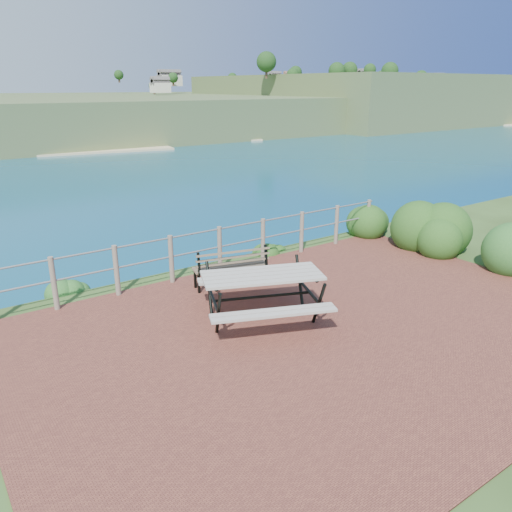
{
  "coord_description": "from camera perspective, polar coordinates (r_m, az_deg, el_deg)",
  "views": [
    {
      "loc": [
        -5.23,
        -5.48,
        3.87
      ],
      "look_at": [
        -0.01,
        1.97,
        0.75
      ],
      "focal_mm": 35.0,
      "sensor_mm": 36.0,
      "label": 1
    }
  ],
  "objects": [
    {
      "name": "shrub_right_front",
      "position": [
        13.32,
        19.61,
        0.91
      ],
      "size": [
        1.39,
        1.39,
        1.98
      ],
      "primitive_type": "ellipsoid",
      "color": "#1B4716",
      "rests_on": "ground"
    },
    {
      "name": "shrub_lip_east",
      "position": [
        12.36,
        1.59,
        0.67
      ],
      "size": [
        0.66,
        0.66,
        0.36
      ],
      "primitive_type": "ellipsoid",
      "color": "#1B4716",
      "rests_on": "ground"
    },
    {
      "name": "ground",
      "position": [
        8.5,
        7.77,
        -8.32
      ],
      "size": [
        10.0,
        7.0,
        0.12
      ],
      "primitive_type": "cube",
      "color": "brown",
      "rests_on": "ground"
    },
    {
      "name": "picnic_table",
      "position": [
        8.5,
        0.71,
        -4.13
      ],
      "size": [
        2.17,
        1.64,
        0.85
      ],
      "rotation": [
        0.0,
        0.0,
        -0.38
      ],
      "color": "#9E978D",
      "rests_on": "ground"
    },
    {
      "name": "safety_railing",
      "position": [
        10.78,
        -4.17,
        1.07
      ],
      "size": [
        9.4,
        0.1,
        1.0
      ],
      "color": "#6B5B4C",
      "rests_on": "ground"
    },
    {
      "name": "park_bench",
      "position": [
        9.97,
        -2.99,
        -0.5
      ],
      "size": [
        1.54,
        0.72,
        0.84
      ],
      "rotation": [
        0.0,
        0.0,
        -0.24
      ],
      "color": "brown",
      "rests_on": "ground"
    },
    {
      "name": "shrub_right_edge",
      "position": [
        13.96,
        13.01,
        2.34
      ],
      "size": [
        1.12,
        1.12,
        1.6
      ],
      "primitive_type": "ellipsoid",
      "color": "#1B4716",
      "rests_on": "ground"
    },
    {
      "name": "shrub_lip_west",
      "position": [
        10.56,
        -20.43,
        -3.82
      ],
      "size": [
        0.66,
        0.66,
        0.36
      ],
      "primitive_type": "ellipsoid",
      "color": "#225B22",
      "rests_on": "ground"
    },
    {
      "name": "distant_bay",
      "position": [
        274.08,
        5.88,
        17.69
      ],
      "size": [
        290.0,
        232.36,
        24.0
      ],
      "color": "#385229",
      "rests_on": "ground"
    }
  ]
}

